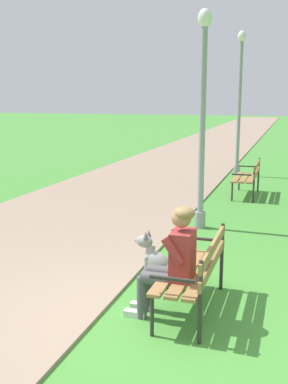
{
  "coord_description": "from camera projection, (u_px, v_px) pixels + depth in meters",
  "views": [
    {
      "loc": [
        1.54,
        -4.38,
        2.35
      ],
      "look_at": [
        -0.66,
        2.44,
        0.9
      ],
      "focal_mm": 43.72,
      "sensor_mm": 36.0,
      "label": 1
    }
  ],
  "objects": [
    {
      "name": "paved_path",
      "position": [
        224.0,
        137.0,
        28.15
      ],
      "size": [
        4.25,
        60.0,
        0.04
      ],
      "primitive_type": "cube",
      "color": "gray",
      "rests_on": "ground"
    },
    {
      "name": "ground_plane",
      "position": [
        133.0,
        321.0,
        5.01
      ],
      "size": [
        120.0,
        120.0,
        0.0
      ],
      "primitive_type": "plane",
      "color": "#478E38"
    },
    {
      "name": "lamp_post_mid",
      "position": [
        239.0,
        103.0,
        13.93
      ],
      "size": [
        0.24,
        0.24,
        4.26
      ],
      "color": "gray",
      "rests_on": "ground"
    },
    {
      "name": "park_bench_near",
      "position": [
        196.0,
        268.0,
        5.15
      ],
      "size": [
        0.55,
        1.5,
        0.85
      ],
      "color": "olive",
      "rests_on": "ground"
    },
    {
      "name": "lamp_post_near",
      "position": [
        202.0,
        119.0,
        8.22
      ],
      "size": [
        0.24,
        0.24,
        3.83
      ],
      "color": "gray",
      "rests_on": "ground"
    },
    {
      "name": "dog_grey",
      "position": [
        161.0,
        267.0,
        5.89
      ],
      "size": [
        0.83,
        0.33,
        0.71
      ],
      "color": "gray",
      "rests_on": "ground"
    },
    {
      "name": "person_seated_on_near_bench",
      "position": [
        173.0,
        258.0,
        4.95
      ],
      "size": [
        0.74,
        0.49,
        1.25
      ],
      "color": "#4C4C51",
      "rests_on": "ground"
    },
    {
      "name": "park_bench_mid",
      "position": [
        249.0,
        175.0,
        11.26
      ],
      "size": [
        0.55,
        1.5,
        0.85
      ],
      "color": "olive",
      "rests_on": "ground"
    }
  ]
}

